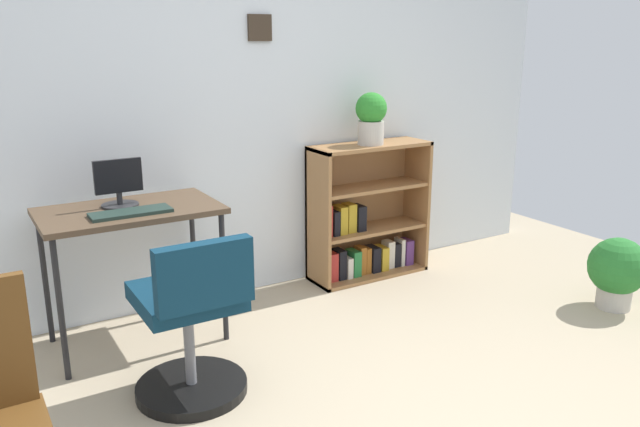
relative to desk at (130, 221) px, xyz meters
The scene contains 8 objects.
wall_back 0.99m from the desk, 31.35° to the left, with size 5.20×0.12×2.56m.
desk is the anchor object (origin of this frame).
monitor 0.20m from the desk, 116.88° to the left, with size 0.25×0.19×0.25m.
keyboard 0.15m from the desk, 100.42° to the right, with size 0.40×0.15×0.02m, color #20322C.
office_chair 0.79m from the desk, 85.05° to the right, with size 0.52×0.55×0.81m.
bookshelf_low 1.68m from the desk, ahead, with size 0.84×0.30×0.93m.
potted_plant_on_shelf 1.72m from the desk, ahead, with size 0.21×0.21×0.34m.
potted_plant_floor 2.89m from the desk, 22.05° to the right, with size 0.35×0.35×0.45m.
Camera 1 is at (-1.47, -1.52, 1.62)m, focal length 35.66 mm.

